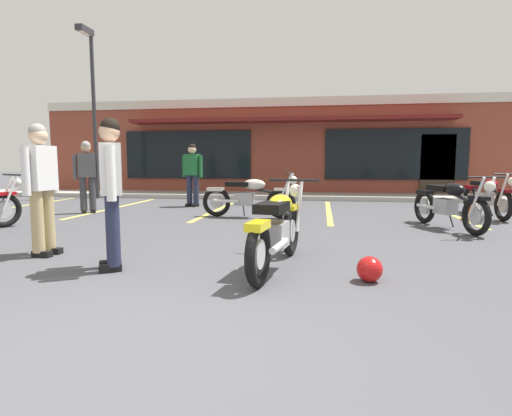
# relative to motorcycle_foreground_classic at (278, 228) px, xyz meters

# --- Properties ---
(ground_plane) EXTENTS (80.00, 80.00, 0.00)m
(ground_plane) POSITION_rel_motorcycle_foreground_classic_xyz_m (-0.71, 1.40, -0.46)
(ground_plane) COLOR #47474C
(sidewalk_kerb) EXTENTS (22.00, 1.80, 0.14)m
(sidewalk_kerb) POSITION_rel_motorcycle_foreground_classic_xyz_m (-0.71, 9.21, -0.39)
(sidewalk_kerb) COLOR #A8A59E
(sidewalk_kerb) RESTS_ON ground_plane
(brick_storefront_building) EXTENTS (18.10, 6.30, 3.40)m
(brick_storefront_building) POSITION_rel_motorcycle_foreground_classic_xyz_m (-0.71, 12.75, 1.24)
(brick_storefront_building) COLOR brown
(brick_storefront_building) RESTS_ON ground_plane
(painted_stall_lines) EXTENTS (13.88, 4.80, 0.01)m
(painted_stall_lines) POSITION_rel_motorcycle_foreground_classic_xyz_m (-0.71, 5.61, -0.46)
(painted_stall_lines) COLOR #DBCC4C
(painted_stall_lines) RESTS_ON ground_plane
(motorcycle_foreground_classic) EXTENTS (0.72, 2.10, 0.98)m
(motorcycle_foreground_classic) POSITION_rel_motorcycle_foreground_classic_xyz_m (0.00, 0.00, 0.00)
(motorcycle_foreground_classic) COLOR black
(motorcycle_foreground_classic) RESTS_ON ground_plane
(motorcycle_red_sportbike) EXTENTS (0.68, 2.11, 0.98)m
(motorcycle_red_sportbike) POSITION_rel_motorcycle_foreground_classic_xyz_m (4.04, 5.12, 0.00)
(motorcycle_red_sportbike) COLOR black
(motorcycle_red_sportbike) RESTS_ON ground_plane
(motorcycle_black_cruiser) EXTENTS (2.11, 0.68, 0.98)m
(motorcycle_black_cruiser) POSITION_rel_motorcycle_foreground_classic_xyz_m (-1.06, 4.20, 0.00)
(motorcycle_black_cruiser) COLOR black
(motorcycle_black_cruiser) RESTS_ON ground_plane
(motorcycle_silver_naked) EXTENTS (1.02, 2.03, 0.98)m
(motorcycle_silver_naked) POSITION_rel_motorcycle_foreground_classic_xyz_m (2.73, 3.22, 0.00)
(motorcycle_silver_naked) COLOR black
(motorcycle_silver_naked) RESTS_ON ground_plane
(person_in_black_shirt) EXTENTS (0.40, 0.58, 1.68)m
(person_in_black_shirt) POSITION_rel_motorcycle_foreground_classic_xyz_m (-1.80, -0.33, 0.49)
(person_in_black_shirt) COLOR black
(person_in_black_shirt) RESTS_ON ground_plane
(person_in_shorts_foreground) EXTENTS (0.29, 0.60, 1.68)m
(person_in_shorts_foreground) POSITION_rel_motorcycle_foreground_classic_xyz_m (-3.03, 0.19, 0.49)
(person_in_shorts_foreground) COLOR black
(person_in_shorts_foreground) RESTS_ON ground_plane
(person_by_back_row) EXTENTS (0.61, 0.34, 1.68)m
(person_by_back_row) POSITION_rel_motorcycle_foreground_classic_xyz_m (-2.94, 6.19, 0.49)
(person_by_back_row) COLOR black
(person_by_back_row) RESTS_ON ground_plane
(person_near_building) EXTENTS (0.56, 0.42, 1.68)m
(person_near_building) POSITION_rel_motorcycle_foreground_classic_xyz_m (-4.91, 4.38, 0.49)
(person_near_building) COLOR black
(person_near_building) RESTS_ON ground_plane
(helmet_on_pavement) EXTENTS (0.26, 0.26, 0.26)m
(helmet_on_pavement) POSITION_rel_motorcycle_foreground_classic_xyz_m (0.97, -0.39, -0.33)
(helmet_on_pavement) COLOR #B71414
(helmet_on_pavement) RESTS_ON ground_plane
(traffic_cone) EXTENTS (0.34, 0.34, 0.53)m
(traffic_cone) POSITION_rel_motorcycle_foreground_classic_xyz_m (3.53, 4.45, -0.20)
(traffic_cone) COLOR orange
(traffic_cone) RESTS_ON ground_plane
(parking_lot_lamp_post) EXTENTS (0.24, 0.76, 5.31)m
(parking_lot_lamp_post) POSITION_rel_motorcycle_foreground_classic_xyz_m (-6.80, 8.01, 2.94)
(parking_lot_lamp_post) COLOR #2D2D33
(parking_lot_lamp_post) RESTS_ON ground_plane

